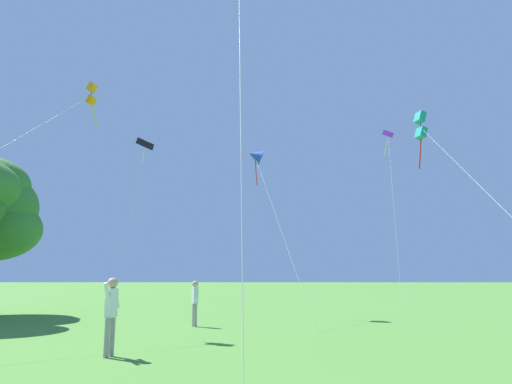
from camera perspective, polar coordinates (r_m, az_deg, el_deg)
The scene contains 7 objects.
kite_teal_box at distance 22.42m, azimuth 19.65°, elevation 7.52°, with size 0.80×11.31×9.25m.
kite_black_large at distance 49.10m, azimuth -13.59°, elevation 5.14°, with size 1.66×5.12×16.16m.
kite_blue_delta at distance 24.26m, azimuth -0.08°, elevation 4.46°, with size 2.66×8.04×8.59m.
kite_purple_streamer at distance 40.52m, azimuth 15.97°, elevation 5.60°, with size 2.87×9.36×14.39m.
kite_orange_box at distance 19.49m, azimuth -19.98°, elevation 10.93°, with size 3.40×10.68×9.38m.
person_with_spool at distance 11.63m, azimuth -17.40°, elevation -13.56°, with size 0.29×0.56×1.79m.
person_in_red_shirt at distance 18.03m, azimuth -7.52°, elevation -12.90°, with size 0.35×0.50×1.68m.
Camera 1 is at (-1.81, -2.30, 1.78)m, focal length 32.52 mm.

